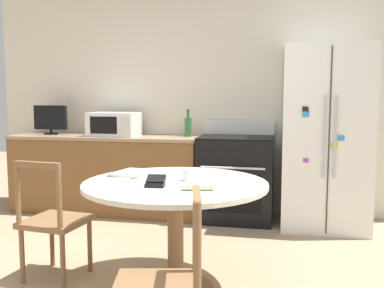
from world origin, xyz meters
name	(u,v)px	position (x,y,z in m)	size (l,w,h in m)	color
back_wall	(205,101)	(0.00, 2.65, 1.30)	(5.20, 0.10, 2.60)	silver
kitchen_counter	(107,174)	(-1.10, 2.29, 0.45)	(2.22, 0.64, 0.90)	brown
refrigerator	(325,138)	(1.34, 2.20, 0.93)	(0.86, 0.78, 1.86)	white
oven_range	(236,177)	(0.42, 2.26, 0.47)	(0.80, 0.68, 1.08)	black
microwave	(114,124)	(-0.99, 2.27, 1.04)	(0.54, 0.40, 0.27)	white
countertop_tv	(51,119)	(-1.82, 2.31, 1.09)	(0.41, 0.16, 0.35)	black
counter_bottle	(188,126)	(-0.14, 2.37, 1.02)	(0.08, 0.08, 0.31)	#2D6B38
dining_table	(175,202)	(0.20, 0.42, 0.63)	(1.26, 1.26, 0.77)	beige
dining_chair_left	(54,222)	(-0.73, 0.42, 0.43)	(0.47, 0.47, 0.90)	brown
candle_glass	(188,176)	(0.27, 0.47, 0.80)	(0.08, 0.08, 0.08)	silver
folded_napkin	(198,186)	(0.40, 0.19, 0.80)	(0.20, 0.10, 0.05)	beige
wallet	(156,182)	(0.11, 0.25, 0.80)	(0.13, 0.14, 0.07)	black
mail_stack	(132,173)	(-0.19, 0.61, 0.78)	(0.32, 0.36, 0.02)	white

